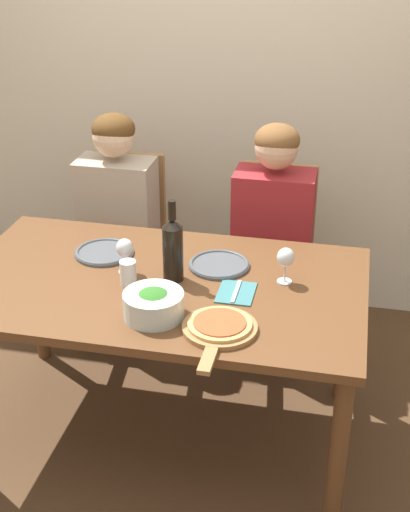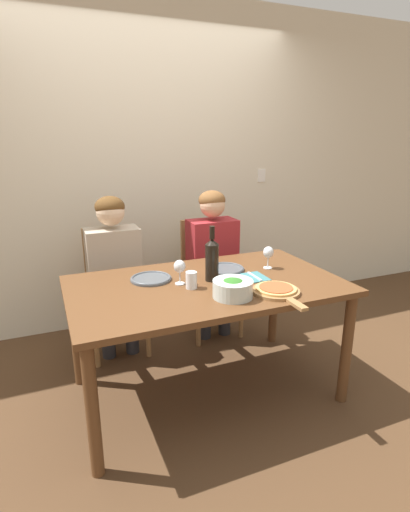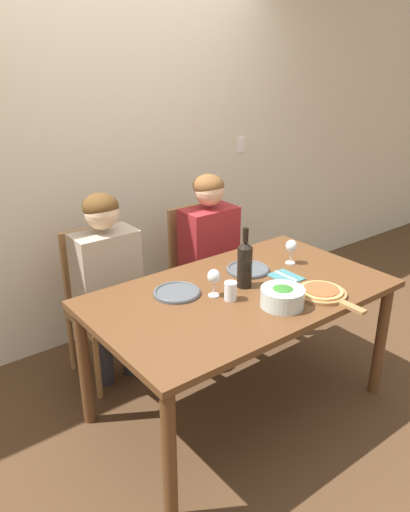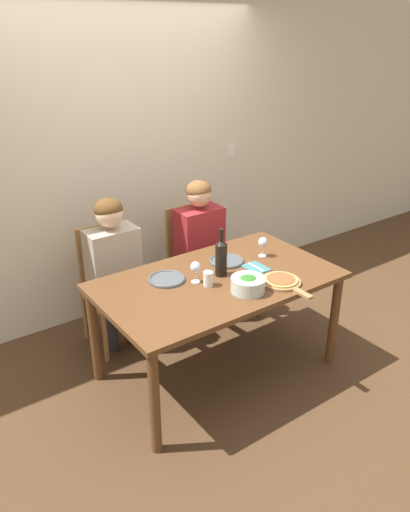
% 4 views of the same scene
% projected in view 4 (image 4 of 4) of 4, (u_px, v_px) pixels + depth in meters
% --- Properties ---
extents(ground_plane, '(40.00, 40.00, 0.00)m').
position_uv_depth(ground_plane, '(217.00, 369.00, 3.71)').
color(ground_plane, '#4C331E').
extents(back_wall, '(10.00, 0.06, 2.70)m').
position_uv_depth(back_wall, '(125.00, 156.00, 4.10)').
color(back_wall, beige).
rests_on(back_wall, ground).
extents(dining_table, '(1.63, 0.95, 0.76)m').
position_uv_depth(dining_table, '(218.00, 290.00, 3.43)').
color(dining_table, brown).
rests_on(dining_table, ground).
extents(chair_left, '(0.42, 0.42, 0.95)m').
position_uv_depth(chair_left, '(110.00, 283.00, 3.89)').
color(chair_left, '#9E7042').
rests_on(chair_left, ground).
extents(chair_right, '(0.42, 0.42, 0.95)m').
position_uv_depth(chair_right, '(193.00, 258.00, 4.31)').
color(chair_right, '#9E7042').
rests_on(chair_right, ground).
extents(person_woman, '(0.47, 0.51, 1.21)m').
position_uv_depth(person_woman, '(114.00, 262.00, 3.71)').
color(person_woman, '#28282D').
rests_on(person_woman, ground).
extents(person_man, '(0.47, 0.51, 1.21)m').
position_uv_depth(person_man, '(201.00, 238.00, 4.13)').
color(person_man, '#28282D').
rests_on(person_man, ground).
extents(wine_bottle, '(0.08, 0.08, 0.34)m').
position_uv_depth(wine_bottle, '(221.00, 257.00, 3.38)').
color(wine_bottle, black).
rests_on(wine_bottle, dining_table).
extents(broccoli_bowl, '(0.22, 0.22, 0.11)m').
position_uv_depth(broccoli_bowl, '(248.00, 284.00, 3.21)').
color(broccoli_bowl, silver).
rests_on(broccoli_bowl, dining_table).
extents(dinner_plate_left, '(0.25, 0.25, 0.02)m').
position_uv_depth(dinner_plate_left, '(167.00, 279.00, 3.36)').
color(dinner_plate_left, '#4C5156').
rests_on(dinner_plate_left, dining_table).
extents(dinner_plate_right, '(0.25, 0.25, 0.02)m').
position_uv_depth(dinner_plate_right, '(226.00, 261.00, 3.62)').
color(dinner_plate_right, '#4C5156').
rests_on(dinner_plate_right, dining_table).
extents(pizza_on_board, '(0.27, 0.41, 0.04)m').
position_uv_depth(pizza_on_board, '(282.00, 281.00, 3.32)').
color(pizza_on_board, '#9E7042').
rests_on(pizza_on_board, dining_table).
extents(wine_glass_left, '(0.07, 0.07, 0.15)m').
position_uv_depth(wine_glass_left, '(196.00, 268.00, 3.30)').
color(wine_glass_left, silver).
rests_on(wine_glass_left, dining_table).
extents(wine_glass_right, '(0.07, 0.07, 0.15)m').
position_uv_depth(wine_glass_right, '(263.00, 243.00, 3.68)').
color(wine_glass_right, silver).
rests_on(wine_glass_right, dining_table).
extents(water_tumbler, '(0.07, 0.07, 0.10)m').
position_uv_depth(water_tumbler, '(208.00, 279.00, 3.27)').
color(water_tumbler, silver).
rests_on(water_tumbler, dining_table).
extents(fork_on_napkin, '(0.14, 0.18, 0.01)m').
position_uv_depth(fork_on_napkin, '(256.00, 268.00, 3.53)').
color(fork_on_napkin, '#387075').
rests_on(fork_on_napkin, dining_table).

